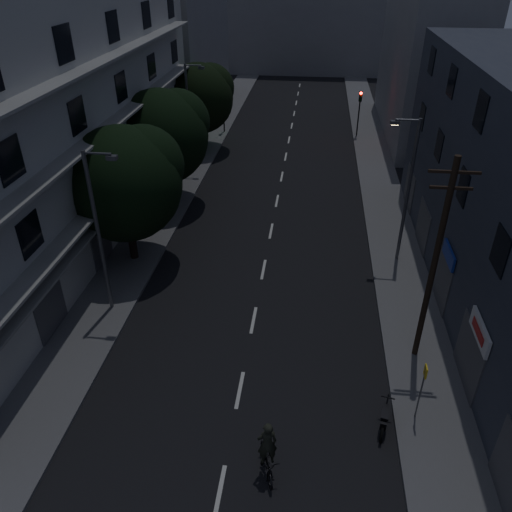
% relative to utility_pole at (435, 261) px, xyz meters
% --- Properties ---
extents(ground, '(160.00, 160.00, 0.00)m').
position_rel_utility_pole_xyz_m(ground, '(-7.29, 15.60, -4.87)').
color(ground, black).
rests_on(ground, ground).
extents(sidewalk_left, '(3.00, 90.00, 0.15)m').
position_rel_utility_pole_xyz_m(sidewalk_left, '(-14.79, 15.60, -4.79)').
color(sidewalk_left, '#565659').
rests_on(sidewalk_left, ground).
extents(sidewalk_right, '(3.00, 90.00, 0.15)m').
position_rel_utility_pole_xyz_m(sidewalk_right, '(0.21, 15.60, -4.79)').
color(sidewalk_right, '#565659').
rests_on(sidewalk_right, ground).
extents(lane_markings, '(0.15, 60.50, 0.01)m').
position_rel_utility_pole_xyz_m(lane_markings, '(-7.29, 21.85, -4.86)').
color(lane_markings, beige).
rests_on(lane_markings, ground).
extents(building_left, '(7.00, 36.00, 14.00)m').
position_rel_utility_pole_xyz_m(building_left, '(-19.27, 8.60, 2.13)').
color(building_left, '#B2B1AC').
rests_on(building_left, ground).
extents(building_far_left, '(6.00, 20.00, 16.00)m').
position_rel_utility_pole_xyz_m(building_far_left, '(-19.29, 38.60, 3.13)').
color(building_far_left, slate).
rests_on(building_far_left, ground).
extents(building_far_right, '(6.00, 20.00, 13.00)m').
position_rel_utility_pole_xyz_m(building_far_right, '(4.71, 32.60, 1.63)').
color(building_far_right, slate).
rests_on(building_far_right, ground).
extents(building_far_end, '(24.00, 8.00, 10.00)m').
position_rel_utility_pole_xyz_m(building_far_end, '(-7.29, 60.60, 0.13)').
color(building_far_end, slate).
rests_on(building_far_end, ground).
extents(tree_near, '(6.15, 6.15, 7.59)m').
position_rel_utility_pole_xyz_m(tree_near, '(-14.69, 6.35, 0.03)').
color(tree_near, black).
rests_on(tree_near, sidewalk_left).
extents(tree_mid, '(6.21, 6.21, 7.65)m').
position_rel_utility_pole_xyz_m(tree_mid, '(-14.88, 14.09, 0.06)').
color(tree_mid, black).
rests_on(tree_mid, sidewalk_left).
extents(tree_far, '(5.83, 5.83, 7.21)m').
position_rel_utility_pole_xyz_m(tree_far, '(-14.82, 25.23, -0.20)').
color(tree_far, black).
rests_on(tree_far, sidewalk_left).
extents(traffic_signal_far_right, '(0.28, 0.37, 4.10)m').
position_rel_utility_pole_xyz_m(traffic_signal_far_right, '(-0.97, 30.17, -1.77)').
color(traffic_signal_far_right, black).
rests_on(traffic_signal_far_right, sidewalk_right).
extents(traffic_signal_far_left, '(0.28, 0.37, 4.10)m').
position_rel_utility_pole_xyz_m(traffic_signal_far_left, '(-13.69, 29.94, -1.77)').
color(traffic_signal_far_left, black).
rests_on(traffic_signal_far_left, sidewalk_left).
extents(street_lamp_left_near, '(1.51, 0.25, 8.00)m').
position_rel_utility_pole_xyz_m(street_lamp_left_near, '(-14.22, 1.64, -0.27)').
color(street_lamp_left_near, '#595A60').
rests_on(street_lamp_left_near, sidewalk_left).
extents(street_lamp_right, '(1.51, 0.25, 8.00)m').
position_rel_utility_pole_xyz_m(street_lamp_right, '(0.06, 8.02, -0.27)').
color(street_lamp_right, '#54555B').
rests_on(street_lamp_right, sidewalk_right).
extents(street_lamp_left_far, '(1.51, 0.25, 8.00)m').
position_rel_utility_pole_xyz_m(street_lamp_left_far, '(-14.51, 20.27, -0.27)').
color(street_lamp_left_far, '#575B5E').
rests_on(street_lamp_left_far, sidewalk_left).
extents(utility_pole, '(1.80, 0.24, 9.00)m').
position_rel_utility_pole_xyz_m(utility_pole, '(0.00, 0.00, 0.00)').
color(utility_pole, black).
rests_on(utility_pole, sidewalk_right).
extents(bus_stop_sign, '(0.06, 0.35, 2.52)m').
position_rel_utility_pole_xyz_m(bus_stop_sign, '(-0.51, -3.55, -2.98)').
color(bus_stop_sign, '#595B60').
rests_on(bus_stop_sign, sidewalk_right).
extents(motorcycle, '(0.62, 1.73, 1.13)m').
position_rel_utility_pole_xyz_m(motorcycle, '(-1.74, -4.10, -4.42)').
color(motorcycle, black).
rests_on(motorcycle, ground).
extents(cyclist, '(1.16, 1.93, 2.31)m').
position_rel_utility_pole_xyz_m(cyclist, '(-5.84, -6.40, -4.09)').
color(cyclist, black).
rests_on(cyclist, ground).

